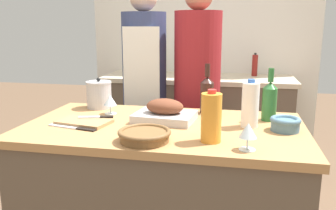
# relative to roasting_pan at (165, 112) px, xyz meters

# --- Properties ---
(kitchen_island) EXTENTS (1.46, 0.81, 0.89)m
(kitchen_island) POSITION_rel_roasting_pan_xyz_m (0.01, -0.08, -0.49)
(kitchen_island) COLOR brown
(kitchen_island) RESTS_ON ground_plane
(back_counter) EXTENTS (1.76, 0.60, 0.93)m
(back_counter) POSITION_rel_roasting_pan_xyz_m (0.01, 1.47, -0.47)
(back_counter) COLOR brown
(back_counter) RESTS_ON ground_plane
(back_wall) EXTENTS (2.26, 0.10, 2.55)m
(back_wall) POSITION_rel_roasting_pan_xyz_m (0.01, 1.82, 0.34)
(back_wall) COLOR silver
(back_wall) RESTS_ON ground_plane
(roasting_pan) EXTENTS (0.34, 0.27, 0.12)m
(roasting_pan) POSITION_rel_roasting_pan_xyz_m (0.00, 0.00, 0.00)
(roasting_pan) COLOR #BCBCC1
(roasting_pan) RESTS_ON kitchen_island
(wicker_basket) EXTENTS (0.24, 0.24, 0.05)m
(wicker_basket) POSITION_rel_roasting_pan_xyz_m (-0.02, -0.36, -0.02)
(wicker_basket) COLOR brown
(wicker_basket) RESTS_ON kitchen_island
(cutting_board) EXTENTS (0.30, 0.21, 0.02)m
(cutting_board) POSITION_rel_roasting_pan_xyz_m (-0.41, -0.14, -0.04)
(cutting_board) COLOR #AD7F51
(cutting_board) RESTS_ON kitchen_island
(stock_pot) EXTENTS (0.16, 0.16, 0.19)m
(stock_pot) POSITION_rel_roasting_pan_xyz_m (-0.47, 0.23, 0.04)
(stock_pot) COLOR #B7B7BC
(stock_pot) RESTS_ON kitchen_island
(mixing_bowl) EXTENTS (0.15, 0.15, 0.07)m
(mixing_bowl) POSITION_rel_roasting_pan_xyz_m (0.62, -0.07, -0.01)
(mixing_bowl) COLOR slate
(mixing_bowl) RESTS_ON kitchen_island
(juice_jug) EXTENTS (0.09, 0.09, 0.24)m
(juice_jug) POSITION_rel_roasting_pan_xyz_m (0.27, -0.30, 0.06)
(juice_jug) COLOR orange
(juice_jug) RESTS_ON kitchen_island
(milk_jug) EXTENTS (0.09, 0.09, 0.25)m
(milk_jug) POSITION_rel_roasting_pan_xyz_m (0.45, -0.02, 0.07)
(milk_jug) COLOR white
(milk_jug) RESTS_ON kitchen_island
(wine_bottle_green) EXTENTS (0.08, 0.08, 0.29)m
(wine_bottle_green) POSITION_rel_roasting_pan_xyz_m (0.21, 0.23, 0.07)
(wine_bottle_green) COLOR #381E19
(wine_bottle_green) RESTS_ON kitchen_island
(wine_bottle_dark) EXTENTS (0.08, 0.08, 0.29)m
(wine_bottle_dark) POSITION_rel_roasting_pan_xyz_m (0.55, 0.12, 0.07)
(wine_bottle_dark) COLOR #28662D
(wine_bottle_dark) RESTS_ON kitchen_island
(wine_glass_left) EXTENTS (0.08, 0.08, 0.12)m
(wine_glass_left) POSITION_rel_roasting_pan_xyz_m (0.43, -0.38, 0.03)
(wine_glass_left) COLOR silver
(wine_glass_left) RESTS_ON kitchen_island
(wine_glass_right) EXTENTS (0.08, 0.08, 0.12)m
(wine_glass_right) POSITION_rel_roasting_pan_xyz_m (-0.35, 0.09, 0.03)
(wine_glass_right) COLOR silver
(wine_glass_right) RESTS_ON kitchen_island
(knife_chef) EXTENTS (0.28, 0.09, 0.01)m
(knife_chef) POSITION_rel_roasting_pan_xyz_m (-0.42, -0.23, -0.04)
(knife_chef) COLOR #B7B7BC
(knife_chef) RESTS_ON kitchen_island
(knife_paring) EXTENTS (0.19, 0.08, 0.01)m
(knife_paring) POSITION_rel_roasting_pan_xyz_m (-0.36, -0.07, -0.03)
(knife_paring) COLOR #B7B7BC
(knife_paring) RESTS_ON cutting_board
(condiment_bottle_tall) EXTENTS (0.05, 0.05, 0.22)m
(condiment_bottle_tall) POSITION_rel_roasting_pan_xyz_m (0.53, 1.60, 0.09)
(condiment_bottle_tall) COLOR maroon
(condiment_bottle_tall) RESTS_ON back_counter
(condiment_bottle_short) EXTENTS (0.07, 0.07, 0.14)m
(condiment_bottle_short) POSITION_rel_roasting_pan_xyz_m (-0.43, 1.62, 0.05)
(condiment_bottle_short) COLOR #234C28
(condiment_bottle_short) RESTS_ON back_counter
(person_cook_aproned) EXTENTS (0.33, 0.34, 1.69)m
(person_cook_aproned) POSITION_rel_roasting_pan_xyz_m (-0.31, 0.72, 0.00)
(person_cook_aproned) COLOR beige
(person_cook_aproned) RESTS_ON ground_plane
(person_cook_guest) EXTENTS (0.33, 0.33, 1.69)m
(person_cook_guest) POSITION_rel_roasting_pan_xyz_m (0.09, 0.71, 0.00)
(person_cook_guest) COLOR beige
(person_cook_guest) RESTS_ON ground_plane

